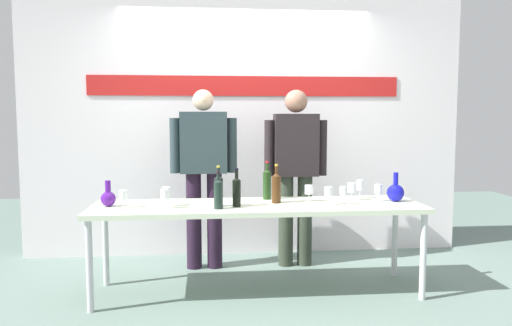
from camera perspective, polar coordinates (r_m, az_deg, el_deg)
name	(u,v)px	position (r m, az deg, el deg)	size (l,w,h in m)	color
ground_plane	(258,292)	(4.20, 0.21, -14.48)	(10.00, 10.00, 0.00)	slate
back_wall	(246,109)	(5.17, -1.18, 6.18)	(4.50, 0.11, 3.00)	white
display_table	(258,211)	(4.03, 0.21, -5.45)	(2.64, 0.69, 0.72)	silver
decanter_blue_left	(108,198)	(4.09, -16.50, -3.81)	(0.12, 0.12, 0.21)	#51198E
decanter_blue_right	(395,192)	(4.30, 15.61, -3.21)	(0.14, 0.14, 0.24)	#1415B6
presenter_left	(204,167)	(4.67, -5.98, -0.40)	(0.62, 0.22, 1.67)	#261629
presenter_right	(296,166)	(4.74, 4.54, -0.34)	(0.60, 0.22, 1.67)	#323A2D
wine_bottle_0	(237,190)	(3.90, -2.23, -3.15)	(0.06, 0.06, 0.30)	black
wine_bottle_1	(219,190)	(3.92, -4.30, -3.05)	(0.07, 0.07, 0.32)	black
wine_bottle_2	(276,187)	(4.07, 2.34, -2.73)	(0.07, 0.07, 0.32)	#462912
wine_bottle_3	(267,183)	(4.24, 1.27, -2.29)	(0.07, 0.07, 0.33)	#1F3A16
wine_bottle_4	(218,193)	(3.82, -4.31, -3.42)	(0.07, 0.07, 0.29)	black
wine_glass_left_0	(123,195)	(3.98, -14.90, -3.58)	(0.07, 0.07, 0.14)	white
wine_glass_left_1	(166,192)	(3.98, -10.19, -3.28)	(0.07, 0.07, 0.15)	white
wine_glass_left_2	(165,195)	(3.89, -10.35, -3.57)	(0.07, 0.07, 0.15)	white
wine_glass_right_0	(352,188)	(4.26, 10.87, -2.79)	(0.07, 0.07, 0.15)	white
wine_glass_right_1	(328,192)	(4.01, 8.25, -3.33)	(0.06, 0.06, 0.15)	white
wine_glass_right_2	(343,191)	(4.06, 9.94, -3.21)	(0.06, 0.06, 0.14)	white
wine_glass_right_3	(360,185)	(4.38, 11.78, -2.51)	(0.06, 0.06, 0.16)	white
wine_glass_right_4	(378,189)	(4.29, 13.76, -2.94)	(0.06, 0.06, 0.14)	white
wine_glass_right_5	(309,190)	(4.17, 6.06, -3.05)	(0.07, 0.07, 0.14)	white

